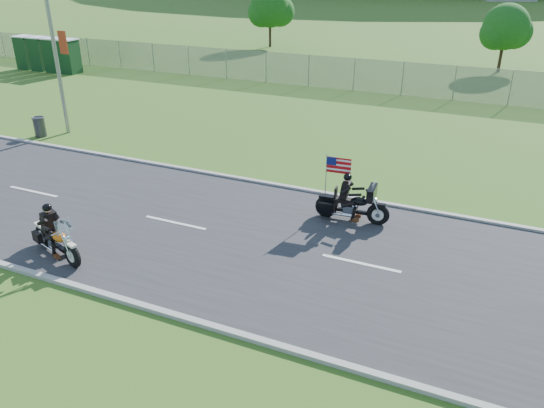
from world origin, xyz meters
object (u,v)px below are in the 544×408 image
at_px(streetlight, 52,7).
at_px(motorcycle_follow, 352,205).
at_px(porta_toilet_a, 70,57).
at_px(trash_can, 40,127).
at_px(motorcycle_lead, 56,241).
at_px(porta_toilet_d, 26,53).
at_px(porta_toilet_c, 40,54).
at_px(porta_toilet_b, 55,56).

height_order(streetlight, motorcycle_follow, streetlight).
distance_m(porta_toilet_a, trash_can, 15.15).
xyz_separation_m(streetlight, trash_can, (-0.76, -1.20, -5.19)).
relative_size(motorcycle_lead, motorcycle_follow, 0.96).
relative_size(motorcycle_lead, trash_can, 2.56).
xyz_separation_m(porta_toilet_a, porta_toilet_d, (-4.20, 0.00, 0.00)).
height_order(porta_toilet_c, motorcycle_lead, porta_toilet_c).
distance_m(porta_toilet_d, motorcycle_lead, 29.98).
xyz_separation_m(porta_toilet_d, motorcycle_follow, (29.19, -14.55, -0.60)).
distance_m(porta_toilet_b, motorcycle_lead, 27.96).
bearing_deg(trash_can, streetlight, 57.54).
bearing_deg(porta_toilet_d, trash_can, -41.68).
height_order(porta_toilet_d, motorcycle_follow, porta_toilet_d).
height_order(porta_toilet_b, porta_toilet_c, same).
xyz_separation_m(porta_toilet_a, motorcycle_lead, (18.11, -20.02, -0.65)).
bearing_deg(streetlight, porta_toilet_d, 142.83).
xyz_separation_m(porta_toilet_a, trash_can, (9.26, -11.98, -0.70)).
bearing_deg(motorcycle_lead, motorcycle_follow, 56.74).
height_order(porta_toilet_b, porta_toilet_d, same).
bearing_deg(porta_toilet_a, motorcycle_lead, -47.87).
bearing_deg(streetlight, motorcycle_follow, -14.14).
bearing_deg(trash_can, motorcycle_follow, -9.28).
bearing_deg(porta_toilet_b, motorcycle_lead, -45.74).
relative_size(porta_toilet_b, motorcycle_lead, 1.00).
bearing_deg(porta_toilet_b, trash_can, -48.35).
relative_size(streetlight, motorcycle_lead, 4.36).
xyz_separation_m(porta_toilet_b, motorcycle_follow, (26.39, -14.55, -0.60)).
relative_size(streetlight, motorcycle_follow, 4.18).
height_order(motorcycle_follow, trash_can, motorcycle_follow).
height_order(porta_toilet_b, trash_can, porta_toilet_b).
height_order(streetlight, motorcycle_lead, streetlight).
bearing_deg(porta_toilet_b, motorcycle_follow, -28.87).
distance_m(motorcycle_lead, motorcycle_follow, 8.79).
height_order(porta_toilet_d, motorcycle_lead, porta_toilet_d).
bearing_deg(porta_toilet_c, porta_toilet_d, 180.00).
distance_m(porta_toilet_b, porta_toilet_c, 1.40).
relative_size(porta_toilet_c, trash_can, 2.57).
height_order(porta_toilet_a, trash_can, porta_toilet_a).
bearing_deg(motorcycle_lead, streetlight, 149.50).
bearing_deg(motorcycle_lead, porta_toilet_a, 150.43).
distance_m(porta_toilet_c, trash_can, 17.01).
bearing_deg(streetlight, motorcycle_lead, -48.80).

